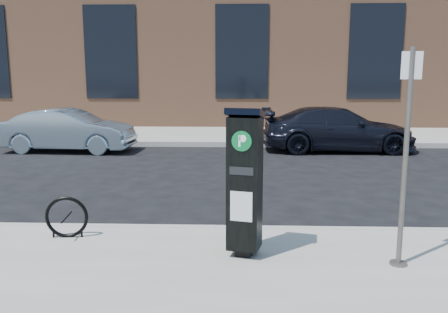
{
  "coord_description": "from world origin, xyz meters",
  "views": [
    {
      "loc": [
        -0.02,
        -6.32,
        2.28
      ],
      "look_at": [
        -0.26,
        0.5,
        1.05
      ],
      "focal_mm": 38.0,
      "sensor_mm": 36.0,
      "label": 1
    }
  ],
  "objects_px": {
    "bike_rack": "(67,217)",
    "car_dark": "(338,129)",
    "car_silver": "(68,130)",
    "parking_kiosk": "(245,181)",
    "sign_pole": "(405,161)"
  },
  "relations": [
    {
      "from": "parking_kiosk",
      "to": "car_dark",
      "type": "height_order",
      "value": "parking_kiosk"
    },
    {
      "from": "parking_kiosk",
      "to": "car_dark",
      "type": "bearing_deg",
      "value": 85.82
    },
    {
      "from": "sign_pole",
      "to": "car_silver",
      "type": "relative_size",
      "value": 0.64
    },
    {
      "from": "parking_kiosk",
      "to": "car_silver",
      "type": "relative_size",
      "value": 0.47
    },
    {
      "from": "sign_pole",
      "to": "bike_rack",
      "type": "height_order",
      "value": "sign_pole"
    },
    {
      "from": "parking_kiosk",
      "to": "bike_rack",
      "type": "height_order",
      "value": "parking_kiosk"
    },
    {
      "from": "car_silver",
      "to": "parking_kiosk",
      "type": "bearing_deg",
      "value": -145.37
    },
    {
      "from": "car_silver",
      "to": "car_dark",
      "type": "height_order",
      "value": "car_dark"
    },
    {
      "from": "parking_kiosk",
      "to": "bike_rack",
      "type": "bearing_deg",
      "value": -178.92
    },
    {
      "from": "parking_kiosk",
      "to": "car_silver",
      "type": "height_order",
      "value": "parking_kiosk"
    },
    {
      "from": "bike_rack",
      "to": "car_dark",
      "type": "relative_size",
      "value": 0.13
    },
    {
      "from": "sign_pole",
      "to": "car_silver",
      "type": "bearing_deg",
      "value": 138.91
    },
    {
      "from": "parking_kiosk",
      "to": "sign_pole",
      "type": "relative_size",
      "value": 0.73
    },
    {
      "from": "bike_rack",
      "to": "car_silver",
      "type": "height_order",
      "value": "car_silver"
    },
    {
      "from": "car_silver",
      "to": "bike_rack",
      "type": "bearing_deg",
      "value": -157.44
    }
  ]
}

